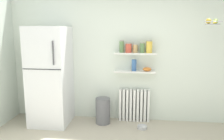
{
  "coord_description": "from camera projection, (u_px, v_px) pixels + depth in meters",
  "views": [
    {
      "loc": [
        0.27,
        -2.24,
        1.75
      ],
      "look_at": [
        -0.18,
        1.6,
        1.05
      ],
      "focal_mm": 35.99,
      "sensor_mm": 36.0,
      "label": 1
    }
  ],
  "objects": [
    {
      "name": "pet_food_bowl",
      "position": [
        142.0,
        127.0,
        4.02
      ],
      "size": [
        0.18,
        0.18,
        0.05
      ],
      "primitive_type": "cylinder",
      "color": "#B7B7BC",
      "rests_on": "ground_plane"
    },
    {
      "name": "storage_jar_4",
      "position": [
        149.0,
        47.0,
        4.06
      ],
      "size": [
        0.11,
        0.11,
        0.23
      ],
      "color": "yellow",
      "rests_on": "wall_shelf_upper"
    },
    {
      "name": "wall_shelf_upper",
      "position": [
        135.0,
        53.0,
        4.12
      ],
      "size": [
        0.76,
        0.22,
        0.02
      ],
      "primitive_type": "cube",
      "color": "white"
    },
    {
      "name": "trash_bin",
      "position": [
        103.0,
        111.0,
        4.22
      ],
      "size": [
        0.27,
        0.27,
        0.49
      ],
      "primitive_type": "cylinder",
      "color": "slate",
      "rests_on": "ground_plane"
    },
    {
      "name": "radiator",
      "position": [
        134.0,
        105.0,
        4.32
      ],
      "size": [
        0.59,
        0.12,
        0.62
      ],
      "color": "white",
      "rests_on": "ground_plane"
    },
    {
      "name": "back_wall",
      "position": [
        124.0,
        53.0,
        4.3
      ],
      "size": [
        7.04,
        0.1,
        2.6
      ],
      "primitive_type": "cube",
      "color": "silver",
      "rests_on": "ground_plane"
    },
    {
      "name": "hanging_fruit_basket",
      "position": [
        213.0,
        22.0,
        3.57
      ],
      "size": [
        0.29,
        0.29,
        0.1
      ],
      "color": "#B2B2B7"
    },
    {
      "name": "storage_jar_2",
      "position": [
        135.0,
        48.0,
        4.1
      ],
      "size": [
        0.09,
        0.09,
        0.16
      ],
      "color": "tan",
      "rests_on": "wall_shelf_upper"
    },
    {
      "name": "storage_jar_0",
      "position": [
        122.0,
        46.0,
        4.12
      ],
      "size": [
        0.08,
        0.08,
        0.23
      ],
      "color": "#5B7F4C",
      "rests_on": "wall_shelf_upper"
    },
    {
      "name": "refrigerator",
      "position": [
        50.0,
        76.0,
        4.14
      ],
      "size": [
        0.69,
        0.73,
        1.8
      ],
      "color": "silver",
      "rests_on": "ground_plane"
    },
    {
      "name": "wall_shelf_lower",
      "position": [
        135.0,
        72.0,
        4.18
      ],
      "size": [
        0.76,
        0.22,
        0.02
      ],
      "primitive_type": "cube",
      "color": "white"
    },
    {
      "name": "vase",
      "position": [
        134.0,
        65.0,
        4.16
      ],
      "size": [
        0.09,
        0.09,
        0.21
      ],
      "primitive_type": "cylinder",
      "color": "#38609E",
      "rests_on": "wall_shelf_lower"
    },
    {
      "name": "storage_jar_1",
      "position": [
        128.0,
        48.0,
        4.11
      ],
      "size": [
        0.11,
        0.11,
        0.19
      ],
      "color": "#C64C38",
      "rests_on": "wall_shelf_upper"
    },
    {
      "name": "storage_jar_3",
      "position": [
        142.0,
        48.0,
        4.08
      ],
      "size": [
        0.09,
        0.09,
        0.19
      ],
      "color": "#5B7F4C",
      "rests_on": "wall_shelf_upper"
    },
    {
      "name": "shelf_bowl",
      "position": [
        147.0,
        69.0,
        4.14
      ],
      "size": [
        0.16,
        0.16,
        0.07
      ],
      "primitive_type": "ellipsoid",
      "color": "orange",
      "rests_on": "wall_shelf_lower"
    }
  ]
}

